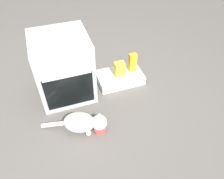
{
  "coord_description": "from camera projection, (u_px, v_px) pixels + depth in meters",
  "views": [
    {
      "loc": [
        -0.2,
        -1.59,
        1.85
      ],
      "look_at": [
        0.33,
        -0.03,
        0.25
      ],
      "focal_mm": 35.17,
      "sensor_mm": 36.0,
      "label": 1
    }
  ],
  "objects": [
    {
      "name": "ground",
      "position": [
        82.0,
        111.0,
        2.41
      ],
      "size": [
        8.0,
        8.0,
        0.0
      ],
      "primitive_type": "plane",
      "color": "#56514C"
    },
    {
      "name": "oven",
      "position": [
        64.0,
        68.0,
        2.37
      ],
      "size": [
        0.58,
        0.61,
        0.73
      ],
      "color": "#B7BABF",
      "rests_on": "ground"
    },
    {
      "name": "pantry_cabinet",
      "position": [
        120.0,
        77.0,
        2.73
      ],
      "size": [
        0.55,
        0.34,
        0.11
      ],
      "primitive_type": "cube",
      "color": "white",
      "rests_on": "ground"
    },
    {
      "name": "food_bowl",
      "position": [
        100.0,
        129.0,
        2.2
      ],
      "size": [
        0.13,
        0.13,
        0.08
      ],
      "color": "#C64C47",
      "rests_on": "ground"
    },
    {
      "name": "cat",
      "position": [
        83.0,
        122.0,
        2.15
      ],
      "size": [
        0.64,
        0.33,
        0.23
      ],
      "rotation": [
        0.0,
        0.0,
        -0.39
      ],
      "color": "silver",
      "rests_on": "ground"
    },
    {
      "name": "snack_bag",
      "position": [
        119.0,
        69.0,
        2.62
      ],
      "size": [
        0.12,
        0.09,
        0.18
      ],
      "primitive_type": "cube",
      "color": "yellow",
      "rests_on": "pantry_cabinet"
    },
    {
      "name": "juice_carton",
      "position": [
        133.0,
        62.0,
        2.66
      ],
      "size": [
        0.09,
        0.06,
        0.24
      ],
      "primitive_type": "cube",
      "color": "orange",
      "rests_on": "pantry_cabinet"
    }
  ]
}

